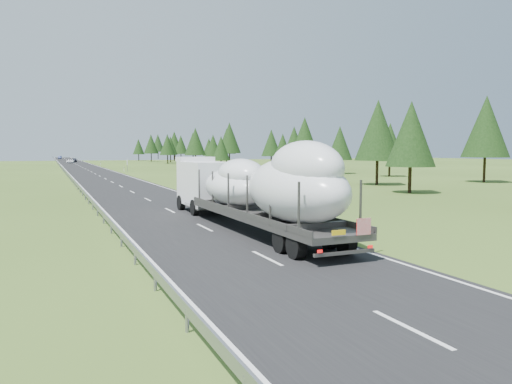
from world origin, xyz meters
name	(u,v)px	position (x,y,z in m)	size (l,w,h in m)	color
ground	(205,228)	(0.00, 0.00, 0.00)	(400.00, 400.00, 0.00)	#3A541C
road_surface	(85,169)	(0.00, 100.00, 0.01)	(10.00, 400.00, 0.02)	black
guardrail	(62,167)	(-5.30, 99.94, 0.60)	(0.10, 400.00, 0.76)	slate
marker_posts	(93,161)	(6.50, 155.00, 0.54)	(0.13, 350.08, 1.00)	silver
highway_sign	(127,163)	(7.20, 80.00, 1.81)	(0.08, 0.90, 2.60)	slate
tree_line_right	(243,141)	(38.93, 93.71, 6.83)	(27.92, 261.84, 12.58)	black
boat_truck	(252,186)	(2.22, -1.96, 2.54)	(3.49, 21.67, 4.99)	white
distant_van	(70,161)	(-1.06, 156.49, 0.71)	(2.36, 5.12, 1.42)	white
distant_car_dark	(74,160)	(0.88, 169.93, 0.78)	(1.84, 4.58, 1.56)	black
distant_car_blue	(60,157)	(-2.48, 242.51, 0.80)	(1.69, 4.84, 1.59)	#1B274E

